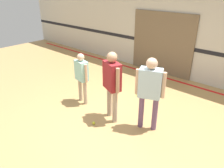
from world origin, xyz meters
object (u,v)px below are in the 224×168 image
person_student_left (82,73)px  tennis_ball_near_instructor (94,123)px  racket_spare_on_floor (142,95)px  person_instructor (112,79)px  person_student_right (150,87)px  tennis_ball_stray_left (116,95)px  tennis_ball_by_spare_racket (144,97)px

person_student_left → tennis_ball_near_instructor: size_ratio=20.29×
person_student_left → racket_spare_on_floor: person_student_left is taller
person_student_left → person_instructor: bearing=7.0°
person_student_right → tennis_ball_stray_left: 1.87m
tennis_ball_by_spare_racket → tennis_ball_stray_left: same height
tennis_ball_near_instructor → person_instructor: bearing=72.5°
person_instructor → tennis_ball_near_instructor: bearing=-85.0°
person_instructor → racket_spare_on_floor: bearing=117.4°
person_instructor → tennis_ball_by_spare_racket: size_ratio=24.38×
person_student_left → racket_spare_on_floor: size_ratio=2.44×
person_student_right → tennis_ball_near_instructor: 1.52m
tennis_ball_stray_left → racket_spare_on_floor: bearing=45.2°
tennis_ball_by_spare_racket → tennis_ball_stray_left: (-0.65, -0.45, 0.00)m
racket_spare_on_floor → person_student_left: bearing=159.8°
person_instructor → tennis_ball_by_spare_racket: (0.00, 1.35, -0.96)m
tennis_ball_stray_left → person_student_left: bearing=-118.4°
person_student_right → person_student_left: bearing=-17.6°
racket_spare_on_floor → tennis_ball_near_instructor: bearing=-165.3°
tennis_ball_near_instructor → tennis_ball_by_spare_racket: same height
person_instructor → racket_spare_on_floor: size_ratio=2.93×
person_instructor → tennis_ball_near_instructor: size_ratio=24.38×
tennis_ball_by_spare_racket → person_student_right: bearing=-53.9°
tennis_ball_near_instructor → tennis_ball_stray_left: (-0.50, 1.35, 0.00)m
person_student_left → person_student_right: 1.92m
racket_spare_on_floor → tennis_ball_near_instructor: 1.87m
racket_spare_on_floor → person_instructor: bearing=-159.7°
racket_spare_on_floor → tennis_ball_by_spare_racket: bearing=-103.9°
tennis_ball_near_instructor → tennis_ball_by_spare_racket: bearing=85.3°
tennis_ball_by_spare_racket → tennis_ball_stray_left: size_ratio=1.00×
person_student_left → racket_spare_on_floor: (0.96, 1.34, -0.82)m
tennis_ball_near_instructor → tennis_ball_by_spare_racket: size_ratio=1.00×
person_student_left → tennis_ball_by_spare_racket: 1.86m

